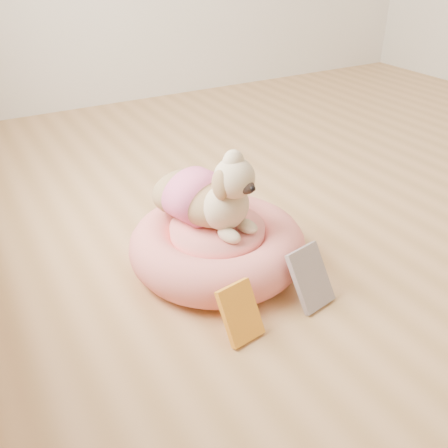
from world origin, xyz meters
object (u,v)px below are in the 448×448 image
pet_bed (217,245)px  dog (208,182)px  book_white (311,278)px  book_yellow (240,313)px

pet_bed → dog: size_ratio=1.49×
dog → book_white: bearing=-81.0°
pet_bed → book_white: size_ratio=3.12×
pet_bed → book_yellow: bearing=-108.9°
dog → book_yellow: bearing=-121.2°
dog → pet_bed: bearing=-81.7°
book_yellow → dog: bearing=65.8°
dog → book_white: dog is taller
pet_bed → book_yellow: 0.40m
book_white → dog: bearing=103.7°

